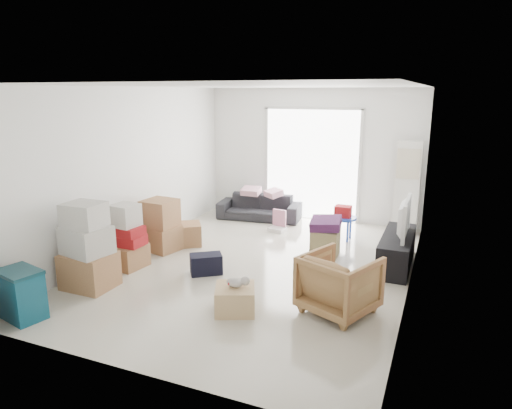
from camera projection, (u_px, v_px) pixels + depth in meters
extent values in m
cube|color=beige|center=(256.00, 273.00, 7.10)|extent=(4.50, 6.00, 0.24)
cube|color=white|center=(256.00, 77.00, 6.39)|extent=(4.50, 6.00, 0.24)
cube|color=white|center=(313.00, 154.00, 9.53)|extent=(4.50, 0.24, 2.70)
cube|color=white|center=(117.00, 243.00, 3.95)|extent=(4.50, 0.24, 2.70)
cube|color=white|center=(126.00, 170.00, 7.63)|extent=(0.24, 6.00, 2.70)
cube|color=white|center=(426.00, 193.00, 5.85)|extent=(0.24, 6.00, 2.70)
cube|color=white|center=(311.00, 165.00, 9.46)|extent=(2.00, 0.01, 2.30)
cube|color=silver|center=(266.00, 162.00, 9.82)|extent=(0.06, 0.04, 2.30)
cube|color=silver|center=(360.00, 168.00, 9.07)|extent=(0.06, 0.04, 2.30)
cube|color=silver|center=(313.00, 108.00, 9.17)|extent=(2.10, 0.04, 0.06)
cube|color=silver|center=(407.00, 188.00, 8.50)|extent=(0.45, 0.30, 1.75)
cube|color=black|center=(397.00, 250.00, 7.01)|extent=(0.44, 1.48, 0.49)
imported|color=black|center=(398.00, 231.00, 6.94)|extent=(0.58, 1.00, 0.13)
imported|color=#232428|center=(259.00, 203.00, 9.59)|extent=(1.77, 0.70, 0.67)
cube|color=#CB94A4|center=(251.00, 184.00, 9.55)|extent=(0.39, 0.31, 0.12)
cube|color=#CB94A4|center=(274.00, 186.00, 9.35)|extent=(0.45, 0.44, 0.12)
imported|color=#9D7945|center=(339.00, 281.00, 5.49)|extent=(1.01, 0.99, 0.81)
cube|color=navy|center=(23.00, 307.00, 5.40)|extent=(0.57, 0.46, 0.28)
cube|color=navy|center=(20.00, 285.00, 5.33)|extent=(0.57, 0.46, 0.28)
cube|color=#0C333D|center=(19.00, 272.00, 5.29)|extent=(0.60, 0.48, 0.04)
cube|color=#A3784A|center=(89.00, 270.00, 6.24)|extent=(0.65, 0.55, 0.49)
cube|color=silver|center=(87.00, 240.00, 6.13)|extent=(0.68, 0.59, 0.38)
cube|color=silver|center=(84.00, 215.00, 6.05)|extent=(0.50, 0.45, 0.33)
cube|color=#A3784A|center=(128.00, 256.00, 6.99)|extent=(0.54, 0.54, 0.35)
cube|color=#B01A15|center=(127.00, 240.00, 6.93)|extent=(0.53, 0.36, 0.16)
cube|color=#B01A15|center=(126.00, 230.00, 6.89)|extent=(0.54, 0.39, 0.14)
cube|color=silver|center=(125.00, 215.00, 6.83)|extent=(0.41, 0.39, 0.33)
cube|color=#A3784A|center=(161.00, 238.00, 7.73)|extent=(0.67, 0.60, 0.42)
cube|color=#A3784A|center=(160.00, 213.00, 7.63)|extent=(0.53, 0.53, 0.45)
cube|color=#A3784A|center=(188.00, 234.00, 8.00)|extent=(0.63, 0.63, 0.38)
cube|color=black|center=(206.00, 264.00, 6.73)|extent=(0.53, 0.49, 0.29)
cube|color=#9A8B59|center=(325.00, 242.00, 7.48)|extent=(0.45, 0.45, 0.43)
cube|color=#481D4A|center=(326.00, 226.00, 7.41)|extent=(0.53, 0.53, 0.14)
cylinder|color=#1D3FB6|center=(343.00, 218.00, 8.23)|extent=(0.50, 0.50, 0.04)
cylinder|color=#1D3FB6|center=(350.00, 228.00, 8.34)|extent=(0.04, 0.04, 0.39)
cylinder|color=#1D3FB6|center=(337.00, 226.00, 8.44)|extent=(0.04, 0.04, 0.39)
cylinder|color=#1D3FB6|center=(334.00, 230.00, 8.21)|extent=(0.04, 0.04, 0.39)
cylinder|color=#1D3FB6|center=(348.00, 232.00, 8.12)|extent=(0.04, 0.04, 0.39)
cube|color=#B01A15|center=(343.00, 211.00, 8.20)|extent=(0.28, 0.22, 0.20)
cube|color=silver|center=(277.00, 229.00, 8.79)|extent=(0.34, 0.31, 0.08)
cube|color=#CA7595|center=(279.00, 218.00, 8.85)|extent=(0.28, 0.09, 0.33)
cube|color=tan|center=(235.00, 299.00, 5.57)|extent=(0.63, 0.63, 0.32)
ellipsoid|color=#B2ADA8|center=(235.00, 282.00, 5.52)|extent=(0.22, 0.15, 0.12)
cube|color=#B31A21|center=(235.00, 282.00, 5.52)|extent=(0.16, 0.14, 0.03)
sphere|color=#B2ADA8|center=(245.00, 281.00, 5.49)|extent=(0.11, 0.11, 0.11)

